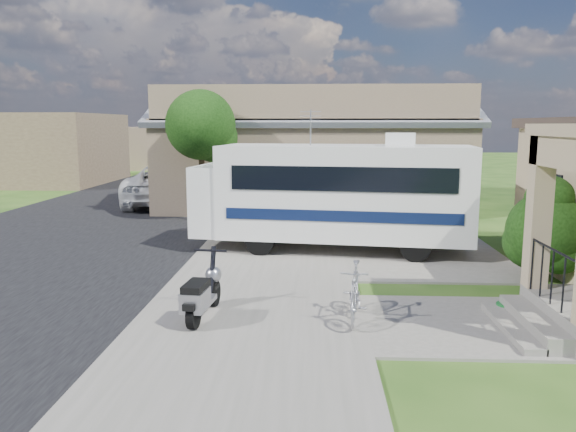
{
  "coord_description": "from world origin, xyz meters",
  "views": [
    {
      "loc": [
        0.11,
        -10.26,
        3.38
      ],
      "look_at": [
        -0.5,
        2.5,
        1.3
      ],
      "focal_mm": 35.0,
      "sensor_mm": 36.0,
      "label": 1
    }
  ],
  "objects_px": {
    "shrub": "(549,228)",
    "motorhome": "(334,192)",
    "scooter": "(202,294)",
    "van": "(196,171)",
    "pickup_truck": "(169,184)",
    "garden_hose": "(506,309)",
    "bicycle": "(355,295)"
  },
  "relations": [
    {
      "from": "motorhome",
      "to": "pickup_truck",
      "type": "height_order",
      "value": "motorhome"
    },
    {
      "from": "scooter",
      "to": "bicycle",
      "type": "xyz_separation_m",
      "value": [
        2.63,
        0.11,
        -0.01
      ]
    },
    {
      "from": "scooter",
      "to": "bicycle",
      "type": "bearing_deg",
      "value": 8.34
    },
    {
      "from": "motorhome",
      "to": "van",
      "type": "height_order",
      "value": "motorhome"
    },
    {
      "from": "shrub",
      "to": "van",
      "type": "xyz_separation_m",
      "value": [
        -11.47,
        17.89,
        -0.27
      ]
    },
    {
      "from": "bicycle",
      "to": "scooter",
      "type": "bearing_deg",
      "value": -170.45
    },
    {
      "from": "bicycle",
      "to": "garden_hose",
      "type": "distance_m",
      "value": 2.87
    },
    {
      "from": "motorhome",
      "to": "bicycle",
      "type": "distance_m",
      "value": 5.69
    },
    {
      "from": "motorhome",
      "to": "van",
      "type": "bearing_deg",
      "value": 122.12
    },
    {
      "from": "garden_hose",
      "to": "van",
      "type": "bearing_deg",
      "value": 116.22
    },
    {
      "from": "van",
      "to": "motorhome",
      "type": "bearing_deg",
      "value": -67.6
    },
    {
      "from": "pickup_truck",
      "to": "van",
      "type": "relative_size",
      "value": 0.99
    },
    {
      "from": "bicycle",
      "to": "van",
      "type": "relative_size",
      "value": 0.26
    },
    {
      "from": "shrub",
      "to": "scooter",
      "type": "distance_m",
      "value": 7.59
    },
    {
      "from": "scooter",
      "to": "van",
      "type": "xyz_separation_m",
      "value": [
        -4.5,
        20.81,
        0.42
      ]
    },
    {
      "from": "motorhome",
      "to": "van",
      "type": "xyz_separation_m",
      "value": [
        -6.95,
        15.11,
        -0.68
      ]
    },
    {
      "from": "pickup_truck",
      "to": "motorhome",
      "type": "bearing_deg",
      "value": 123.44
    },
    {
      "from": "van",
      "to": "bicycle",
      "type": "bearing_deg",
      "value": -73.3
    },
    {
      "from": "scooter",
      "to": "shrub",
      "type": "bearing_deg",
      "value": 28.62
    },
    {
      "from": "shrub",
      "to": "scooter",
      "type": "relative_size",
      "value": 1.35
    },
    {
      "from": "shrub",
      "to": "garden_hose",
      "type": "bearing_deg",
      "value": -125.21
    },
    {
      "from": "scooter",
      "to": "garden_hose",
      "type": "xyz_separation_m",
      "value": [
        5.41,
        0.7,
        -0.42
      ]
    },
    {
      "from": "shrub",
      "to": "scooter",
      "type": "bearing_deg",
      "value": -157.31
    },
    {
      "from": "pickup_truck",
      "to": "bicycle",
      "type": "bearing_deg",
      "value": 111.58
    },
    {
      "from": "scooter",
      "to": "bicycle",
      "type": "relative_size",
      "value": 1.06
    },
    {
      "from": "shrub",
      "to": "bicycle",
      "type": "xyz_separation_m",
      "value": [
        -4.35,
        -2.81,
        -0.7
      ]
    },
    {
      "from": "motorhome",
      "to": "shrub",
      "type": "distance_m",
      "value": 5.32
    },
    {
      "from": "pickup_truck",
      "to": "garden_hose",
      "type": "xyz_separation_m",
      "value": [
        9.72,
        -13.76,
        -0.79
      ]
    },
    {
      "from": "van",
      "to": "shrub",
      "type": "bearing_deg",
      "value": -59.62
    },
    {
      "from": "van",
      "to": "garden_hose",
      "type": "height_order",
      "value": "van"
    },
    {
      "from": "shrub",
      "to": "motorhome",
      "type": "bearing_deg",
      "value": 148.47
    },
    {
      "from": "garden_hose",
      "to": "shrub",
      "type": "bearing_deg",
      "value": 54.79
    }
  ]
}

